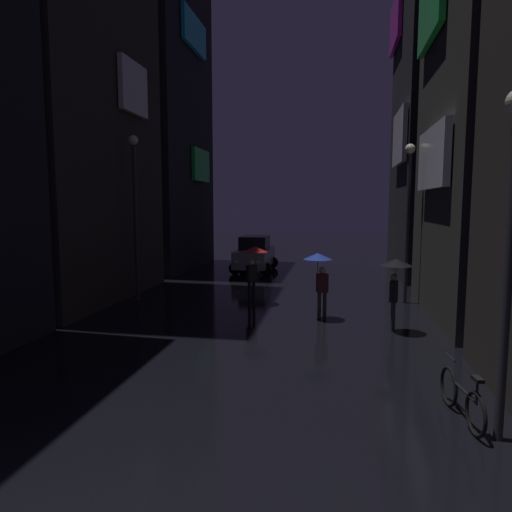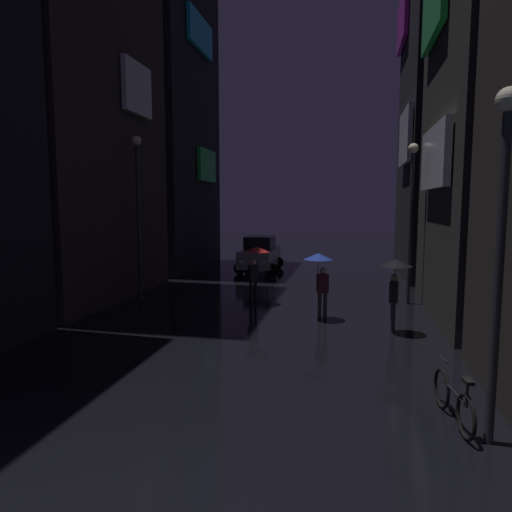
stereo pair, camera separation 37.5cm
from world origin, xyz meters
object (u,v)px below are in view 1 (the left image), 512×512
at_px(streetlamp_left_far, 135,200).
at_px(streetlamp_right_near, 511,226).
at_px(pedestrian_foreground_left_black, 395,274).
at_px(streetlamp_right_far, 408,205).
at_px(car_distant, 255,254).
at_px(pedestrian_midstreet_centre_red, 254,259).
at_px(pedestrian_foreground_right_blue, 319,267).
at_px(bicycle_parked_at_storefront, 462,398).

bearing_deg(streetlamp_left_far, streetlamp_right_near, -41.50).
xyz_separation_m(pedestrian_foreground_left_black, streetlamp_right_near, (0.87, -5.99, 1.66)).
bearing_deg(streetlamp_right_far, car_distant, 134.66).
distance_m(pedestrian_foreground_left_black, streetlamp_right_near, 6.28).
bearing_deg(car_distant, streetlamp_right_near, -67.91).
distance_m(pedestrian_midstreet_centre_red, streetlamp_right_far, 5.92).
bearing_deg(pedestrian_foreground_right_blue, streetlamp_right_far, 44.05).
relative_size(streetlamp_left_far, streetlamp_right_near, 1.17).
distance_m(pedestrian_foreground_right_blue, streetlamp_right_near, 7.91).
xyz_separation_m(bicycle_parked_at_storefront, streetlamp_right_near, (0.40, -0.58, 2.94)).
height_order(pedestrian_midstreet_centre_red, streetlamp_right_far, streetlamp_right_far).
height_order(pedestrian_foreground_right_blue, pedestrian_midstreet_centre_red, same).
relative_size(pedestrian_foreground_right_blue, streetlamp_right_far, 0.37).
distance_m(car_distant, streetlamp_left_far, 9.24).
relative_size(car_distant, streetlamp_left_far, 0.67).
bearing_deg(pedestrian_midstreet_centre_red, pedestrian_foreground_right_blue, -36.23).
xyz_separation_m(car_distant, streetlamp_left_far, (-3.07, -8.23, 2.88)).
bearing_deg(bicycle_parked_at_storefront, pedestrian_midstreet_centre_red, 121.47).
bearing_deg(pedestrian_foreground_left_black, streetlamp_left_far, 162.63).
xyz_separation_m(bicycle_parked_at_storefront, streetlamp_right_far, (0.40, 9.48, 3.21)).
height_order(pedestrian_foreground_right_blue, bicycle_parked_at_storefront, pedestrian_foreground_right_blue).
xyz_separation_m(pedestrian_foreground_right_blue, streetlamp_right_far, (3.06, 2.96, 1.93)).
relative_size(pedestrian_midstreet_centre_red, streetlamp_right_far, 0.37).
bearing_deg(pedestrian_foreground_left_black, bicycle_parked_at_storefront, -84.98).
height_order(pedestrian_foreground_left_black, car_distant, pedestrian_foreground_left_black).
distance_m(streetlamp_left_far, streetlamp_right_far, 10.08).
bearing_deg(pedestrian_foreground_right_blue, car_distant, 111.24).
bearing_deg(streetlamp_left_far, pedestrian_midstreet_centre_red, 0.34).
bearing_deg(streetlamp_right_far, bicycle_parked_at_storefront, -92.40).
distance_m(pedestrian_foreground_right_blue, streetlamp_right_far, 4.67).
height_order(pedestrian_foreground_left_black, streetlamp_left_far, streetlamp_left_far).
relative_size(streetlamp_left_far, streetlamp_right_far, 1.07).
height_order(bicycle_parked_at_storefront, streetlamp_right_near, streetlamp_right_near).
distance_m(pedestrian_foreground_left_black, streetlamp_left_far, 9.80).
height_order(car_distant, streetlamp_right_near, streetlamp_right_near).
relative_size(pedestrian_foreground_right_blue, pedestrian_foreground_left_black, 1.00).
xyz_separation_m(pedestrian_foreground_right_blue, pedestrian_foreground_left_black, (2.18, -1.11, 0.00)).
relative_size(pedestrian_midstreet_centre_red, bicycle_parked_at_storefront, 1.17).
height_order(pedestrian_midstreet_centre_red, bicycle_parked_at_storefront, pedestrian_midstreet_centre_red).
bearing_deg(car_distant, streetlamp_right_far, -45.34).
xyz_separation_m(pedestrian_foreground_left_black, streetlamp_left_far, (-9.13, 2.85, 2.14)).
height_order(car_distant, streetlamp_left_far, streetlamp_left_far).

